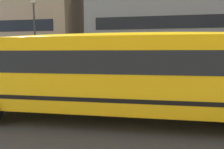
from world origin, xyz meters
TOP-DOWN VIEW (x-y plane):
  - ground_plane at (0.00, 0.00)m, footprint 400.00×400.00m
  - sidewalk_far at (0.00, 7.19)m, footprint 120.00×3.00m
  - lane_centreline at (0.00, 0.00)m, footprint 110.00×0.16m
  - school_bus at (-2.75, -1.70)m, footprint 13.75×3.26m
  - street_lamp at (-11.32, 6.49)m, footprint 0.44×0.44m

SIDE VIEW (x-z plane):
  - ground_plane at x=0.00m, z-range 0.00..0.00m
  - lane_centreline at x=0.00m, z-range 0.00..0.01m
  - sidewalk_far at x=0.00m, z-range 0.00..0.01m
  - school_bus at x=-2.75m, z-range 0.29..3.36m
  - street_lamp at x=-11.32m, z-range 0.91..7.71m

